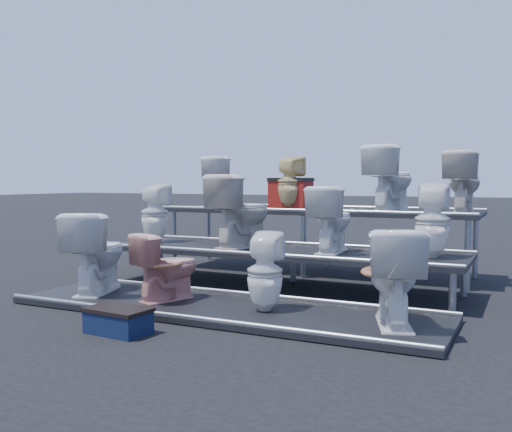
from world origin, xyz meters
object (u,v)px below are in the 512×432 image
at_px(toilet_7, 432,220).
at_px(toilet_8, 226,182).
at_px(red_crate, 291,195).
at_px(toilet_2, 265,272).
at_px(toilet_0, 97,252).
at_px(toilet_10, 390,179).
at_px(toilet_1, 167,266).
at_px(toilet_6, 331,219).
at_px(toilet_9, 290,182).
at_px(toilet_5, 241,211).
at_px(toilet_4, 155,213).
at_px(step_stool, 118,322).
at_px(toilet_3, 393,276).
at_px(toilet_11, 463,182).

distance_m(toilet_7, toilet_8, 3.39).
xyz_separation_m(toilet_7, red_crate, (-2.15, 1.44, 0.20)).
xyz_separation_m(toilet_2, red_crate, (-0.88, 2.74, 0.63)).
height_order(toilet_0, toilet_7, toilet_7).
xyz_separation_m(toilet_0, toilet_8, (0.13, 2.60, 0.74)).
bearing_deg(toilet_2, toilet_10, -111.64).
distance_m(toilet_2, red_crate, 2.95).
height_order(toilet_10, red_crate, toilet_10).
xyz_separation_m(toilet_1, toilet_6, (1.27, 1.30, 0.43)).
bearing_deg(toilet_10, red_crate, 5.16).
xyz_separation_m(toilet_8, toilet_9, (1.00, 0.00, 0.00)).
height_order(toilet_5, toilet_9, toilet_9).
bearing_deg(toilet_1, toilet_4, -29.58).
height_order(toilet_9, step_stool, toilet_9).
bearing_deg(toilet_3, toilet_6, -72.12).
bearing_deg(toilet_8, toilet_4, 78.45).
xyz_separation_m(toilet_1, red_crate, (0.20, 2.74, 0.65)).
relative_size(toilet_8, toilet_10, 0.88).
xyz_separation_m(toilet_9, red_crate, (-0.04, 0.14, -0.18)).
height_order(toilet_4, red_crate, red_crate).
relative_size(toilet_6, red_crate, 1.39).
relative_size(toilet_8, toilet_11, 0.99).
xyz_separation_m(toilet_3, toilet_10, (-0.62, 2.60, 0.81)).
height_order(toilet_8, step_stool, toilet_8).
distance_m(toilet_0, toilet_4, 1.36).
xyz_separation_m(toilet_1, toilet_4, (-1.09, 1.30, 0.44)).
distance_m(toilet_1, step_stool, 1.10).
xyz_separation_m(toilet_1, toilet_10, (1.62, 2.60, 0.88)).
height_order(toilet_1, toilet_4, toilet_4).
distance_m(toilet_4, step_stool, 2.78).
xyz_separation_m(toilet_7, toilet_11, (0.15, 1.30, 0.39)).
height_order(toilet_1, toilet_10, toilet_10).
bearing_deg(toilet_11, step_stool, 59.08).
xyz_separation_m(toilet_5, toilet_11, (2.33, 1.30, 0.34)).
relative_size(toilet_10, step_stool, 1.64).
relative_size(toilet_2, step_stool, 1.43).
relative_size(toilet_6, toilet_7, 0.95).
height_order(toilet_8, red_crate, toilet_8).
bearing_deg(toilet_8, toilet_5, 127.74).
bearing_deg(toilet_2, toilet_0, -9.86).
relative_size(toilet_0, step_stool, 1.70).
height_order(toilet_0, toilet_8, toilet_8).
height_order(toilet_4, toilet_6, toilet_4).
relative_size(toilet_5, toilet_9, 1.18).
xyz_separation_m(toilet_9, toilet_11, (2.25, 0.00, 0.00)).
distance_m(toilet_0, toilet_10, 3.70).
bearing_deg(toilet_10, toilet_9, 10.81).
xyz_separation_m(toilet_3, toilet_11, (0.25, 2.60, 0.77)).
bearing_deg(toilet_11, toilet_9, 0.98).
relative_size(toilet_0, red_crate, 1.64).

